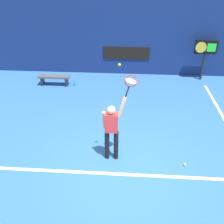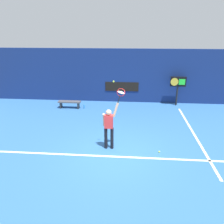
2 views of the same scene
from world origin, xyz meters
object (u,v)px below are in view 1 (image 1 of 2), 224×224
(court_bench, at_px, (54,78))
(tennis_ball, at_px, (119,65))
(scoreboard_clock, at_px, (206,49))
(tennis_player, at_px, (112,128))
(tennis_racket, at_px, (130,82))
(water_bottle, at_px, (75,83))
(spare_ball, at_px, (185,165))

(court_bench, bearing_deg, tennis_ball, -57.18)
(scoreboard_clock, bearing_deg, court_bench, -170.62)
(tennis_player, height_order, tennis_racket, tennis_racket)
(tennis_player, bearing_deg, tennis_racket, -0.53)
(tennis_racket, relative_size, tennis_ball, 9.21)
(scoreboard_clock, height_order, water_bottle, scoreboard_clock)
(tennis_racket, bearing_deg, spare_ball, -6.77)
(tennis_player, bearing_deg, spare_ball, -5.38)
(scoreboard_clock, relative_size, court_bench, 1.33)
(tennis_ball, height_order, spare_ball, tennis_ball)
(court_bench, distance_m, spare_ball, 7.02)
(tennis_player, distance_m, tennis_racket, 1.43)
(tennis_player, bearing_deg, scoreboard_clock, 57.25)
(spare_ball, bearing_deg, court_bench, 134.96)
(spare_ball, bearing_deg, tennis_racket, 173.23)
(scoreboard_clock, relative_size, water_bottle, 7.73)
(court_bench, distance_m, water_bottle, 0.93)
(tennis_player, relative_size, court_bench, 1.42)
(water_bottle, bearing_deg, spare_ball, -50.81)
(scoreboard_clock, distance_m, court_bench, 6.88)
(tennis_racket, relative_size, scoreboard_clock, 0.34)
(tennis_player, distance_m, court_bench, 5.63)
(tennis_ball, distance_m, court_bench, 6.24)
(tennis_player, xyz_separation_m, tennis_racket, (0.46, -0.00, 1.36))
(tennis_player, bearing_deg, court_bench, 121.45)
(tennis_racket, xyz_separation_m, water_bottle, (-2.46, 4.77, -2.25))
(water_bottle, distance_m, spare_ball, 6.40)
(tennis_ball, height_order, scoreboard_clock, tennis_ball)
(tennis_racket, xyz_separation_m, tennis_ball, (-0.27, -0.04, 0.45))
(court_bench, relative_size, water_bottle, 5.83)
(tennis_ball, xyz_separation_m, water_bottle, (-2.19, 4.81, -2.70))
(scoreboard_clock, distance_m, spare_ball, 6.47)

